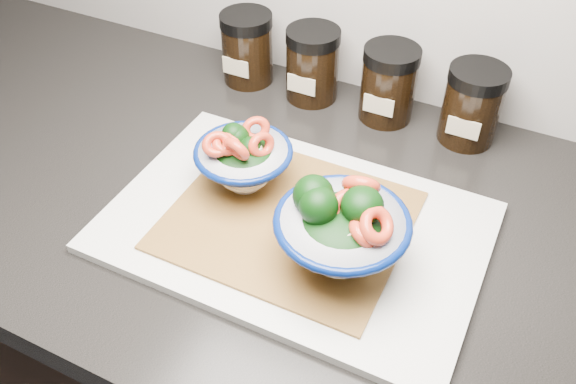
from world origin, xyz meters
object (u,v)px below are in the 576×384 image
at_px(spice_jar_b, 312,64).
at_px(spice_jar_d, 472,105).
at_px(cutting_board, 295,227).
at_px(spice_jar_a, 247,48).
at_px(bowl_right, 341,231).
at_px(bowl_left, 243,160).
at_px(spice_jar_c, 389,84).

xyz_separation_m(spice_jar_b, spice_jar_d, (0.24, 0.00, 0.00)).
distance_m(cutting_board, spice_jar_a, 0.35).
xyz_separation_m(cutting_board, spice_jar_b, (-0.10, 0.28, 0.05)).
xyz_separation_m(cutting_board, bowl_right, (0.07, -0.03, 0.06)).
xyz_separation_m(bowl_left, spice_jar_b, (-0.02, 0.24, 0.00)).
bearing_deg(bowl_left, spice_jar_b, 93.69).
relative_size(cutting_board, spice_jar_c, 3.98).
relative_size(bowl_right, spice_jar_d, 1.32).
xyz_separation_m(bowl_right, spice_jar_d, (0.07, 0.31, -0.01)).
bearing_deg(spice_jar_a, spice_jar_b, 0.00).
bearing_deg(spice_jar_d, bowl_right, -102.55).
bearing_deg(spice_jar_c, bowl_left, -113.63).
height_order(bowl_left, spice_jar_c, same).
bearing_deg(spice_jar_d, spice_jar_a, 180.00).
bearing_deg(cutting_board, spice_jar_c, 86.23).
bearing_deg(bowl_right, spice_jar_c, 99.71).
distance_m(bowl_left, spice_jar_d, 0.33).
relative_size(cutting_board, spice_jar_a, 3.98).
distance_m(spice_jar_a, spice_jar_b, 0.11).
relative_size(spice_jar_b, spice_jar_d, 1.00).
distance_m(cutting_board, spice_jar_c, 0.28).
bearing_deg(bowl_right, spice_jar_d, 77.45).
distance_m(bowl_right, spice_jar_b, 0.36).
bearing_deg(spice_jar_b, bowl_right, -60.60).
height_order(cutting_board, bowl_right, bowl_right).
distance_m(bowl_right, spice_jar_d, 0.32).
distance_m(bowl_left, spice_jar_c, 0.26).
height_order(spice_jar_a, spice_jar_d, same).
relative_size(bowl_left, spice_jar_a, 1.10).
relative_size(bowl_left, spice_jar_d, 1.10).
height_order(cutting_board, spice_jar_d, spice_jar_d).
relative_size(cutting_board, spice_jar_b, 3.98).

